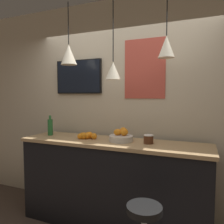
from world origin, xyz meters
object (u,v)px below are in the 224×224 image
fruit_bowl (121,136)px  mounted_tv (79,77)px  spread_jar (148,139)px  juice_bottle (50,127)px

fruit_bowl → mounted_tv: (-0.78, 0.33, 0.76)m
spread_jar → mounted_tv: bearing=163.3°
mounted_tv → juice_bottle: bearing=-127.6°
fruit_bowl → juice_bottle: 1.04m
juice_bottle → spread_jar: bearing=0.0°
fruit_bowl → juice_bottle: bearing=-179.5°
fruit_bowl → spread_jar: 0.33m
fruit_bowl → spread_jar: fruit_bowl is taller
juice_bottle → spread_jar: juice_bottle is taller
juice_bottle → spread_jar: 1.37m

